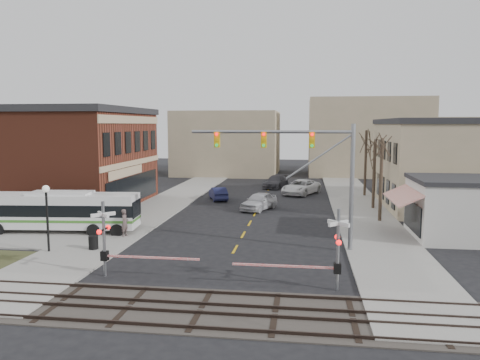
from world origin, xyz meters
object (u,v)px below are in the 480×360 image
object	(u,v)px
car_a	(259,201)
pedestrian_near	(125,223)
car_b	(218,193)
rr_crossing_west	(112,240)
traffic_signal_mast	(307,160)
street_lamp	(47,204)
rr_crossing_east	(329,250)
transit_bus	(61,211)
car_d	(276,182)
trash_bin	(93,242)
pedestrian_far	(127,214)
car_c	(301,187)

from	to	relation	value
car_a	pedestrian_near	bearing A→B (deg)	-102.48
car_b	pedestrian_near	xyz separation A→B (m)	(-3.46, -17.32, 0.40)
rr_crossing_west	traffic_signal_mast	bearing A→B (deg)	33.87
car_a	street_lamp	bearing A→B (deg)	-102.79
traffic_signal_mast	rr_crossing_east	world-z (taller)	traffic_signal_mast
transit_bus	car_d	world-z (taller)	transit_bus
rr_crossing_west	pedestrian_near	xyz separation A→B (m)	(-2.57, 8.19, -0.89)
traffic_signal_mast	trash_bin	bearing A→B (deg)	-170.85
street_lamp	trash_bin	distance (m)	3.70
pedestrian_near	pedestrian_far	size ratio (longest dim) A/B	1.06
rr_crossing_east	pedestrian_far	distance (m)	19.11
car_a	pedestrian_far	size ratio (longest dim) A/B	2.62
street_lamp	car_d	size ratio (longest dim) A/B	0.78
rr_crossing_east	car_a	xyz separation A→B (m)	(-5.38, 20.83, -1.16)
rr_crossing_east	car_a	world-z (taller)	rr_crossing_east
rr_crossing_east	trash_bin	world-z (taller)	rr_crossing_east
car_b	car_c	bearing A→B (deg)	-169.38
rr_crossing_west	rr_crossing_east	world-z (taller)	same
car_b	pedestrian_far	world-z (taller)	pedestrian_far
trash_bin	pedestrian_near	world-z (taller)	pedestrian_near
rr_crossing_west	car_c	size ratio (longest dim) A/B	0.94
rr_crossing_east	car_c	xyz separation A→B (m)	(-1.58, 31.23, -1.14)
pedestrian_near	pedestrian_far	bearing A→B (deg)	27.28
traffic_signal_mast	car_c	size ratio (longest dim) A/B	1.73
traffic_signal_mast	pedestrian_far	world-z (taller)	traffic_signal_mast
pedestrian_near	pedestrian_far	xyz separation A→B (m)	(-1.16, 3.29, -0.05)
car_b	pedestrian_near	distance (m)	17.67
trash_bin	car_d	size ratio (longest dim) A/B	0.16
trash_bin	car_b	size ratio (longest dim) A/B	0.20
traffic_signal_mast	pedestrian_far	xyz separation A→B (m)	(-13.77, 4.74, -4.73)
transit_bus	rr_crossing_east	size ratio (longest dim) A/B	2.03
rr_crossing_west	trash_bin	size ratio (longest dim) A/B	6.68
rr_crossing_west	car_b	distance (m)	25.57
rr_crossing_east	car_d	distance (m)	36.76
rr_crossing_west	street_lamp	world-z (taller)	street_lamp
trash_bin	car_c	size ratio (longest dim) A/B	0.14
car_c	rr_crossing_west	bearing A→B (deg)	-82.86
traffic_signal_mast	car_c	xyz separation A→B (m)	(-0.49, 23.98, -4.93)
transit_bus	pedestrian_far	world-z (taller)	transit_bus
rr_crossing_west	car_a	xyz separation A→B (m)	(5.74, 20.32, -1.16)
rr_crossing_east	pedestrian_far	size ratio (longest dim) A/B	3.08
traffic_signal_mast	car_b	xyz separation A→B (m)	(-9.15, 18.78, -5.07)
car_a	pedestrian_near	xyz separation A→B (m)	(-8.31, -12.12, 0.27)
car_c	car_d	xyz separation A→B (m)	(-3.19, 5.20, -0.06)
street_lamp	car_a	size ratio (longest dim) A/B	0.87
trash_bin	pedestrian_far	xyz separation A→B (m)	(-0.49, 6.88, 0.49)
rr_crossing_west	pedestrian_far	xyz separation A→B (m)	(-3.73, 11.48, -0.94)
trash_bin	rr_crossing_east	bearing A→B (deg)	-19.57
rr_crossing_west	rr_crossing_east	distance (m)	11.14
rr_crossing_west	car_c	bearing A→B (deg)	72.73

